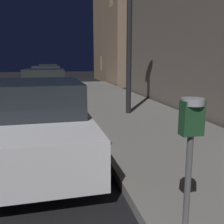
{
  "coord_description": "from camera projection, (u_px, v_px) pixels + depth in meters",
  "views": [
    {
      "loc": [
        3.12,
        -2.03,
        1.8
      ],
      "look_at": [
        3.97,
        1.6,
        1.05
      ],
      "focal_mm": 41.55,
      "sensor_mm": 36.0,
      "label": 1
    }
  ],
  "objects": [
    {
      "name": "parking_meter",
      "position": [
        191.0,
        135.0,
        2.22
      ],
      "size": [
        0.19,
        0.19,
        1.33
      ],
      "color": "#59595B",
      "rests_on": "sidewalk"
    },
    {
      "name": "car_white",
      "position": [
        39.0,
        120.0,
        4.82
      ],
      "size": [
        2.01,
        4.41,
        1.43
      ],
      "color": "silver",
      "rests_on": "ground"
    },
    {
      "name": "car_yellow_cab",
      "position": [
        45.0,
        86.0,
        11.04
      ],
      "size": [
        2.16,
        4.07,
        1.43
      ],
      "color": "gold",
      "rests_on": "ground"
    },
    {
      "name": "car_silver",
      "position": [
        47.0,
        77.0,
        16.45
      ],
      "size": [
        2.18,
        4.14,
        1.43
      ],
      "color": "#B7B7BF",
      "rests_on": "ground"
    },
    {
      "name": "car_black",
      "position": [
        48.0,
        73.0,
        22.96
      ],
      "size": [
        2.06,
        4.11,
        1.43
      ],
      "color": "black",
      "rests_on": "ground"
    },
    {
      "name": "building_far",
      "position": [
        143.0,
        15.0,
        21.17
      ],
      "size": [
        6.69,
        9.5,
        10.79
      ],
      "color": "#8C7259",
      "rests_on": "ground"
    }
  ]
}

